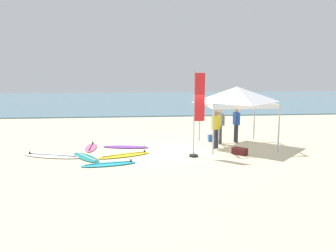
{
  "coord_description": "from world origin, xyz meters",
  "views": [
    {
      "loc": [
        -1.86,
        -13.62,
        3.26
      ],
      "look_at": [
        -0.29,
        0.86,
        1.0
      ],
      "focal_mm": 35.1,
      "sensor_mm": 36.0,
      "label": 1
    }
  ],
  "objects_px": {
    "person_grey": "(219,123)",
    "banner_flag": "(197,118)",
    "surfboard_purple": "(126,147)",
    "person_blue": "(236,123)",
    "surfboard_teal": "(86,157)",
    "surfboard_cyan": "(109,164)",
    "surfboard_yellow": "(125,155)",
    "person_yellow": "(216,127)",
    "gear_bag_near_tent": "(240,151)",
    "cooler_box": "(213,137)",
    "surfboard_white": "(52,156)",
    "canopy_tent": "(237,95)",
    "surfboard_pink": "(91,147)"
  },
  "relations": [
    {
      "from": "surfboard_purple",
      "to": "banner_flag",
      "type": "height_order",
      "value": "banner_flag"
    },
    {
      "from": "person_grey",
      "to": "banner_flag",
      "type": "relative_size",
      "value": 0.5
    },
    {
      "from": "person_blue",
      "to": "gear_bag_near_tent",
      "type": "relative_size",
      "value": 2.85
    },
    {
      "from": "banner_flag",
      "to": "surfboard_teal",
      "type": "bearing_deg",
      "value": 177.27
    },
    {
      "from": "surfboard_purple",
      "to": "gear_bag_near_tent",
      "type": "relative_size",
      "value": 3.63
    },
    {
      "from": "surfboard_purple",
      "to": "gear_bag_near_tent",
      "type": "distance_m",
      "value": 5.07
    },
    {
      "from": "person_grey",
      "to": "cooler_box",
      "type": "bearing_deg",
      "value": 98.4
    },
    {
      "from": "surfboard_purple",
      "to": "person_grey",
      "type": "distance_m",
      "value": 4.52
    },
    {
      "from": "gear_bag_near_tent",
      "to": "person_yellow",
      "type": "bearing_deg",
      "value": 119.84
    },
    {
      "from": "surfboard_cyan",
      "to": "banner_flag",
      "type": "distance_m",
      "value": 3.87
    },
    {
      "from": "canopy_tent",
      "to": "person_grey",
      "type": "bearing_deg",
      "value": 139.84
    },
    {
      "from": "surfboard_white",
      "to": "surfboard_purple",
      "type": "bearing_deg",
      "value": 25.2
    },
    {
      "from": "surfboard_yellow",
      "to": "surfboard_pink",
      "type": "height_order",
      "value": "same"
    },
    {
      "from": "surfboard_white",
      "to": "surfboard_yellow",
      "type": "bearing_deg",
      "value": -3.91
    },
    {
      "from": "surfboard_pink",
      "to": "cooler_box",
      "type": "xyz_separation_m",
      "value": [
        5.87,
        1.01,
        0.16
      ]
    },
    {
      "from": "surfboard_purple",
      "to": "surfboard_teal",
      "type": "bearing_deg",
      "value": -130.95
    },
    {
      "from": "gear_bag_near_tent",
      "to": "surfboard_yellow",
      "type": "bearing_deg",
      "value": 176.66
    },
    {
      "from": "surfboard_yellow",
      "to": "person_yellow",
      "type": "relative_size",
      "value": 1.33
    },
    {
      "from": "surfboard_white",
      "to": "person_yellow",
      "type": "xyz_separation_m",
      "value": [
        6.94,
        0.76,
        0.95
      ]
    },
    {
      "from": "person_grey",
      "to": "banner_flag",
      "type": "height_order",
      "value": "banner_flag"
    },
    {
      "from": "cooler_box",
      "to": "person_blue",
      "type": "bearing_deg",
      "value": -25.09
    },
    {
      "from": "surfboard_yellow",
      "to": "cooler_box",
      "type": "bearing_deg",
      "value": 31.3
    },
    {
      "from": "surfboard_pink",
      "to": "surfboard_teal",
      "type": "bearing_deg",
      "value": -89.17
    },
    {
      "from": "surfboard_white",
      "to": "person_blue",
      "type": "height_order",
      "value": "person_blue"
    },
    {
      "from": "banner_flag",
      "to": "gear_bag_near_tent",
      "type": "distance_m",
      "value": 2.34
    },
    {
      "from": "canopy_tent",
      "to": "surfboard_white",
      "type": "relative_size",
      "value": 1.12
    },
    {
      "from": "surfboard_cyan",
      "to": "canopy_tent",
      "type": "bearing_deg",
      "value": 25.73
    },
    {
      "from": "cooler_box",
      "to": "person_yellow",
      "type": "bearing_deg",
      "value": -100.1
    },
    {
      "from": "surfboard_teal",
      "to": "surfboard_cyan",
      "type": "xyz_separation_m",
      "value": [
        0.98,
        -1.12,
        0.0
      ]
    },
    {
      "from": "surfboard_purple",
      "to": "cooler_box",
      "type": "bearing_deg",
      "value": 13.76
    },
    {
      "from": "surfboard_teal",
      "to": "person_grey",
      "type": "bearing_deg",
      "value": 19.85
    },
    {
      "from": "canopy_tent",
      "to": "surfboard_yellow",
      "type": "relative_size",
      "value": 1.3
    },
    {
      "from": "canopy_tent",
      "to": "banner_flag",
      "type": "bearing_deg",
      "value": -140.6
    },
    {
      "from": "surfboard_yellow",
      "to": "surfboard_white",
      "type": "xyz_separation_m",
      "value": [
        -2.91,
        0.2,
        -0.0
      ]
    },
    {
      "from": "canopy_tent",
      "to": "person_grey",
      "type": "relative_size",
      "value": 1.73
    },
    {
      "from": "cooler_box",
      "to": "banner_flag",
      "type": "bearing_deg",
      "value": -115.31
    },
    {
      "from": "banner_flag",
      "to": "cooler_box",
      "type": "bearing_deg",
      "value": 64.69
    },
    {
      "from": "surfboard_teal",
      "to": "gear_bag_near_tent",
      "type": "bearing_deg",
      "value": -0.74
    },
    {
      "from": "person_yellow",
      "to": "cooler_box",
      "type": "relative_size",
      "value": 3.42
    },
    {
      "from": "surfboard_pink",
      "to": "gear_bag_near_tent",
      "type": "distance_m",
      "value": 6.57
    },
    {
      "from": "surfboard_cyan",
      "to": "banner_flag",
      "type": "relative_size",
      "value": 0.61
    },
    {
      "from": "surfboard_cyan",
      "to": "surfboard_pink",
      "type": "bearing_deg",
      "value": 108.85
    },
    {
      "from": "surfboard_purple",
      "to": "person_blue",
      "type": "height_order",
      "value": "person_blue"
    },
    {
      "from": "banner_flag",
      "to": "surfboard_yellow",
      "type": "bearing_deg",
      "value": 172.0
    },
    {
      "from": "cooler_box",
      "to": "surfboard_yellow",
      "type": "bearing_deg",
      "value": -148.7
    },
    {
      "from": "surfboard_purple",
      "to": "cooler_box",
      "type": "distance_m",
      "value": 4.43
    },
    {
      "from": "surfboard_teal",
      "to": "surfboard_purple",
      "type": "bearing_deg",
      "value": 49.05
    },
    {
      "from": "surfboard_white",
      "to": "banner_flag",
      "type": "relative_size",
      "value": 0.78
    },
    {
      "from": "person_grey",
      "to": "surfboard_teal",
      "type": "bearing_deg",
      "value": -160.15
    },
    {
      "from": "surfboard_yellow",
      "to": "surfboard_cyan",
      "type": "xyz_separation_m",
      "value": [
        -0.54,
        -1.31,
        0.0
      ]
    }
  ]
}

